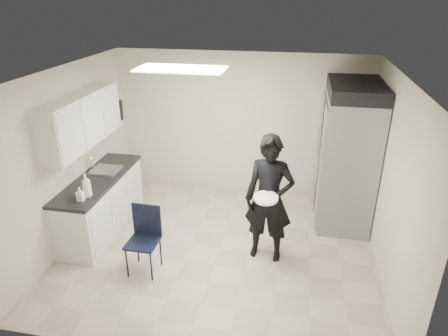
% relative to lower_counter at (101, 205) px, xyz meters
% --- Properties ---
extents(floor, '(4.50, 4.50, 0.00)m').
position_rel_lower_counter_xyz_m(floor, '(1.95, -0.20, -0.43)').
color(floor, tan).
rests_on(floor, ground).
extents(ceiling, '(4.50, 4.50, 0.00)m').
position_rel_lower_counter_xyz_m(ceiling, '(1.95, -0.20, 2.17)').
color(ceiling, white).
rests_on(ceiling, back_wall).
extents(back_wall, '(4.50, 0.00, 4.50)m').
position_rel_lower_counter_xyz_m(back_wall, '(1.95, 1.80, 0.87)').
color(back_wall, '#BCB69B').
rests_on(back_wall, floor).
extents(left_wall, '(0.00, 4.00, 4.00)m').
position_rel_lower_counter_xyz_m(left_wall, '(-0.30, -0.20, 0.87)').
color(left_wall, '#BCB69B').
rests_on(left_wall, floor).
extents(right_wall, '(0.00, 4.00, 4.00)m').
position_rel_lower_counter_xyz_m(right_wall, '(4.20, -0.20, 0.87)').
color(right_wall, '#BCB69B').
rests_on(right_wall, floor).
extents(ceiling_panel, '(1.20, 0.60, 0.02)m').
position_rel_lower_counter_xyz_m(ceiling_panel, '(1.35, 0.20, 2.14)').
color(ceiling_panel, white).
rests_on(ceiling_panel, ceiling).
extents(lower_counter, '(0.60, 1.90, 0.86)m').
position_rel_lower_counter_xyz_m(lower_counter, '(0.00, 0.00, 0.00)').
color(lower_counter, silver).
rests_on(lower_counter, floor).
extents(countertop, '(0.64, 1.95, 0.05)m').
position_rel_lower_counter_xyz_m(countertop, '(0.00, 0.00, 0.46)').
color(countertop, black).
rests_on(countertop, lower_counter).
extents(sink, '(0.42, 0.40, 0.14)m').
position_rel_lower_counter_xyz_m(sink, '(0.02, 0.25, 0.44)').
color(sink, gray).
rests_on(sink, countertop).
extents(faucet, '(0.02, 0.02, 0.24)m').
position_rel_lower_counter_xyz_m(faucet, '(-0.18, 0.25, 0.59)').
color(faucet, silver).
rests_on(faucet, countertop).
extents(upper_cabinets, '(0.35, 1.80, 0.75)m').
position_rel_lower_counter_xyz_m(upper_cabinets, '(-0.13, 0.00, 1.40)').
color(upper_cabinets, silver).
rests_on(upper_cabinets, left_wall).
extents(towel_dispenser, '(0.22, 0.30, 0.35)m').
position_rel_lower_counter_xyz_m(towel_dispenser, '(-0.19, 1.15, 1.19)').
color(towel_dispenser, black).
rests_on(towel_dispenser, left_wall).
extents(notice_sticker_left, '(0.00, 0.12, 0.07)m').
position_rel_lower_counter_xyz_m(notice_sticker_left, '(-0.29, -0.10, 0.79)').
color(notice_sticker_left, yellow).
rests_on(notice_sticker_left, left_wall).
extents(notice_sticker_right, '(0.00, 0.12, 0.07)m').
position_rel_lower_counter_xyz_m(notice_sticker_right, '(-0.29, 0.10, 0.75)').
color(notice_sticker_right, yellow).
rests_on(notice_sticker_right, left_wall).
extents(commercial_fridge, '(0.80, 1.35, 2.10)m').
position_rel_lower_counter_xyz_m(commercial_fridge, '(3.78, 1.07, 0.62)').
color(commercial_fridge, gray).
rests_on(commercial_fridge, floor).
extents(fridge_compressor, '(0.80, 1.35, 0.20)m').
position_rel_lower_counter_xyz_m(fridge_compressor, '(3.78, 1.07, 1.77)').
color(fridge_compressor, black).
rests_on(fridge_compressor, commercial_fridge).
extents(folding_chair, '(0.42, 0.42, 0.91)m').
position_rel_lower_counter_xyz_m(folding_chair, '(1.04, -0.89, 0.03)').
color(folding_chair, black).
rests_on(folding_chair, floor).
extents(man_tuxedo, '(0.72, 0.52, 1.85)m').
position_rel_lower_counter_xyz_m(man_tuxedo, '(2.65, -0.23, 0.49)').
color(man_tuxedo, black).
rests_on(man_tuxedo, floor).
extents(bucket_lid, '(0.35, 0.35, 0.04)m').
position_rel_lower_counter_xyz_m(bucket_lid, '(2.63, -0.48, 0.65)').
color(bucket_lid, white).
rests_on(bucket_lid, man_tuxedo).
extents(soap_bottle_a, '(0.17, 0.17, 0.34)m').
position_rel_lower_counter_xyz_m(soap_bottle_a, '(0.16, -0.59, 0.65)').
color(soap_bottle_a, white).
rests_on(soap_bottle_a, countertop).
extents(soap_bottle_b, '(0.09, 0.09, 0.20)m').
position_rel_lower_counter_xyz_m(soap_bottle_b, '(0.12, -0.72, 0.58)').
color(soap_bottle_b, '#B6B6C3').
rests_on(soap_bottle_b, countertop).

